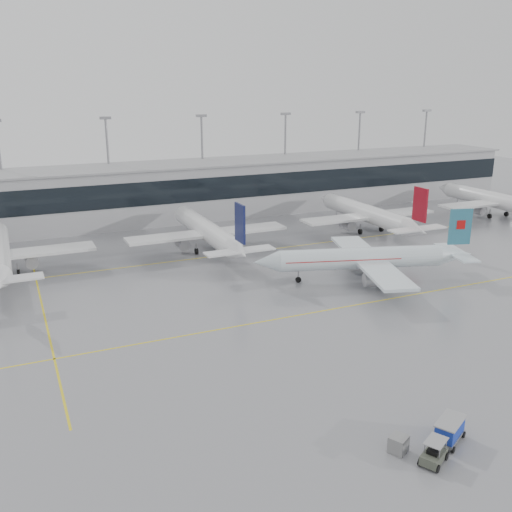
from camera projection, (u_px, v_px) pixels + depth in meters
name	position (u px, v px, depth m)	size (l,w,h in m)	color
ground	(293.00, 316.00, 75.20)	(320.00, 320.00, 0.00)	gray
taxi_line_main	(293.00, 316.00, 75.20)	(120.00, 0.25, 0.01)	yellow
taxi_line_north	(215.00, 256.00, 101.43)	(120.00, 0.25, 0.01)	yellow
taxi_line_cross	(44.00, 312.00, 76.63)	(0.25, 60.00, 0.01)	yellow
terminal	(165.00, 193.00, 127.68)	(180.00, 15.00, 12.00)	#9F9FA3
terminal_glass	(175.00, 192.00, 120.64)	(180.00, 0.20, 5.00)	black
terminal_roof	(164.00, 165.00, 125.88)	(182.00, 16.00, 0.40)	gray
light_masts	(157.00, 157.00, 130.79)	(156.40, 1.00, 22.60)	gray
air_canada_jet	(368.00, 258.00, 88.40)	(34.51, 27.81, 10.88)	silver
parked_jet_c	(208.00, 231.00, 103.59)	(29.64, 36.96, 11.72)	silver
parked_jet_d	(368.00, 214.00, 117.22)	(29.64, 36.96, 11.72)	silver
parked_jet_e	(496.00, 201.00, 130.85)	(29.64, 36.96, 11.72)	silver
baggage_tug	(434.00, 455.00, 45.96)	(3.89, 2.72, 1.93)	#43483C
baggage_cart	(450.00, 429.00, 48.55)	(3.82, 3.22, 2.08)	gray
gse_unit	(398.00, 444.00, 47.31)	(1.45, 1.34, 1.45)	gray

